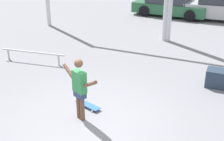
# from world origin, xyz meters

# --- Properties ---
(ground_plane) EXTENTS (36.00, 36.00, 0.00)m
(ground_plane) POSITION_xyz_m (0.00, 0.00, 0.00)
(ground_plane) COLOR gray
(skateboarder) EXTENTS (1.26, 0.68, 1.59)m
(skateboarder) POSITION_xyz_m (-0.24, 0.15, 0.89)
(skateboarder) COLOR brown
(skateboarder) RESTS_ON ground_plane
(skateboard) EXTENTS (0.81, 0.43, 0.08)m
(skateboard) POSITION_xyz_m (-0.36, 0.71, 0.06)
(skateboard) COLOR #2D66B2
(skateboard) RESTS_ON ground_plane
(grind_rail) EXTENTS (2.46, 0.39, 0.42)m
(grind_rail) POSITION_xyz_m (-3.68, 2.74, 0.33)
(grind_rail) COLOR #B7BABF
(grind_rail) RESTS_ON ground_plane
(parked_car_green) EXTENTS (4.26, 2.00, 1.23)m
(parked_car_green) POSITION_xyz_m (-1.05, 11.88, 0.60)
(parked_car_green) COLOR #28603D
(parked_car_green) RESTS_ON ground_plane
(parked_car_silver) EXTENTS (4.07, 2.19, 1.39)m
(parked_car_silver) POSITION_xyz_m (1.74, 12.10, 0.68)
(parked_car_silver) COLOR #B7BABF
(parked_car_silver) RESTS_ON ground_plane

